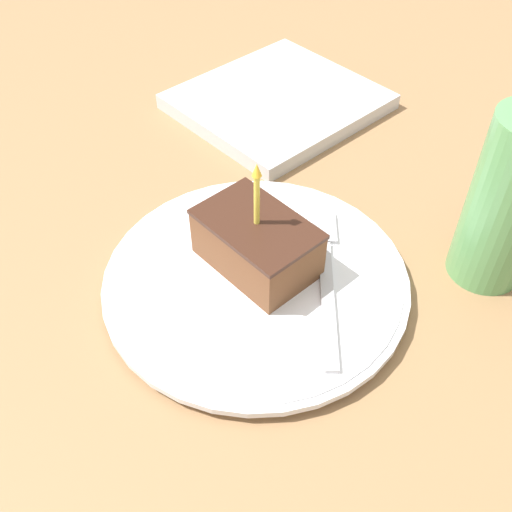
% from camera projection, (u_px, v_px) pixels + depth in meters
% --- Properties ---
extents(ground_plane, '(2.40, 2.40, 0.04)m').
position_uv_depth(ground_plane, '(266.00, 281.00, 0.62)').
color(ground_plane, olive).
rests_on(ground_plane, ground).
extents(plate, '(0.29, 0.29, 0.02)m').
position_uv_depth(plate, '(256.00, 281.00, 0.58)').
color(plate, silver).
rests_on(plate, ground_plane).
extents(cake_slice, '(0.07, 0.11, 0.12)m').
position_uv_depth(cake_slice, '(255.00, 242.00, 0.57)').
color(cake_slice, brown).
rests_on(cake_slice, plate).
extents(fork, '(0.15, 0.15, 0.00)m').
position_uv_depth(fork, '(327.00, 271.00, 0.57)').
color(fork, '#B2B2B7').
rests_on(fork, plate).
extents(bottle, '(0.07, 0.07, 0.24)m').
position_uv_depth(bottle, '(511.00, 195.00, 0.53)').
color(bottle, '#599959').
rests_on(bottle, ground_plane).
extents(marble_board, '(0.24, 0.22, 0.02)m').
position_uv_depth(marble_board, '(278.00, 102.00, 0.80)').
color(marble_board, silver).
rests_on(marble_board, ground_plane).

